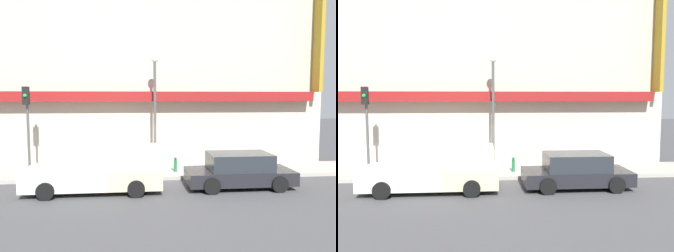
% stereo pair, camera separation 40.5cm
% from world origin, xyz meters
% --- Properties ---
extents(ground_plane, '(80.00, 80.00, 0.00)m').
position_xyz_m(ground_plane, '(0.00, 0.00, 0.00)').
color(ground_plane, '#424244').
extents(sidewalk, '(36.00, 2.69, 0.17)m').
position_xyz_m(sidewalk, '(0.00, 1.35, 0.09)').
color(sidewalk, '#9E998E').
rests_on(sidewalk, ground).
extents(building, '(19.80, 3.80, 11.06)m').
position_xyz_m(building, '(0.01, 4.18, 5.52)').
color(building, '#BCB29E').
rests_on(building, ground).
extents(pickup_truck, '(5.32, 2.29, 1.77)m').
position_xyz_m(pickup_truck, '(-1.57, -1.38, 0.77)').
color(pickup_truck, beige).
rests_on(pickup_truck, ground).
extents(parked_car, '(4.39, 2.08, 1.44)m').
position_xyz_m(parked_car, '(3.99, -1.38, 0.70)').
color(parked_car, black).
rests_on(parked_car, ground).
extents(fire_hydrant, '(0.16, 0.16, 0.72)m').
position_xyz_m(fire_hydrant, '(1.59, 0.95, 0.52)').
color(fire_hydrant, '#196633').
rests_on(fire_hydrant, sidewalk).
extents(street_lamp, '(0.36, 0.36, 5.59)m').
position_xyz_m(street_lamp, '(0.66, 1.59, 3.66)').
color(street_lamp, '#4C4C4C').
rests_on(street_lamp, sidewalk).
extents(traffic_light, '(0.28, 0.42, 4.05)m').
position_xyz_m(traffic_light, '(-5.14, 0.75, 2.94)').
color(traffic_light, '#4C4C4C').
rests_on(traffic_light, sidewalk).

